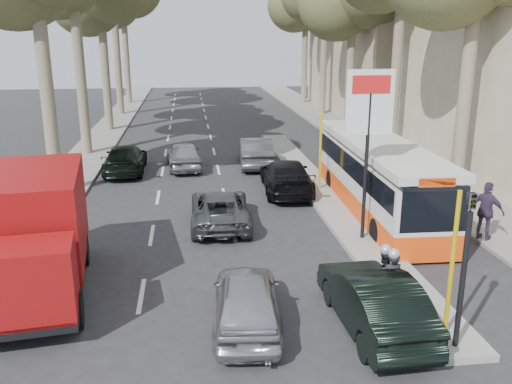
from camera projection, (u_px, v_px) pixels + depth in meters
ground at (294, 326)px, 12.79m from camera, size 120.00×120.00×0.00m
sidewalk_right at (347, 132)px, 37.60m from camera, size 3.20×70.00×0.12m
median_left at (108, 130)px, 38.48m from camera, size 2.40×64.00×0.12m
traffic_island at (319, 190)px, 23.62m from camera, size 1.50×26.00×0.16m
building_far at (402, 17)px, 44.76m from camera, size 11.00×20.00×16.00m
billboard at (368, 131)px, 16.89m from camera, size 1.50×12.10×5.60m
traffic_light_island at (467, 245)px, 11.04m from camera, size 0.16×0.41×3.60m
silver_hatchback at (247, 300)px, 12.62m from camera, size 1.88×4.00×1.32m
dark_hatchback at (374, 300)px, 12.51m from camera, size 1.69×4.37×1.42m
queue_car_a at (220, 208)px, 19.41m from camera, size 2.15×4.48×1.23m
queue_car_b at (286, 176)px, 23.38m from camera, size 2.26×5.01×1.42m
queue_car_c at (184, 155)px, 27.52m from camera, size 1.96×4.17×1.38m
queue_car_d at (255, 152)px, 28.05m from camera, size 1.81×4.62×1.50m
queue_car_e at (125, 159)px, 26.76m from camera, size 1.95×4.73×1.37m
red_truck at (36, 233)px, 14.02m from camera, size 2.98×6.18×3.17m
city_bus at (377, 174)px, 20.70m from camera, size 2.57×10.58×2.77m
motorcycle at (387, 282)px, 13.19m from camera, size 0.84×2.08×1.77m
pedestrian_near at (486, 211)px, 17.58m from camera, size 1.16×1.23×1.94m
pedestrian_far at (385, 154)px, 26.60m from camera, size 1.15×0.80×1.63m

